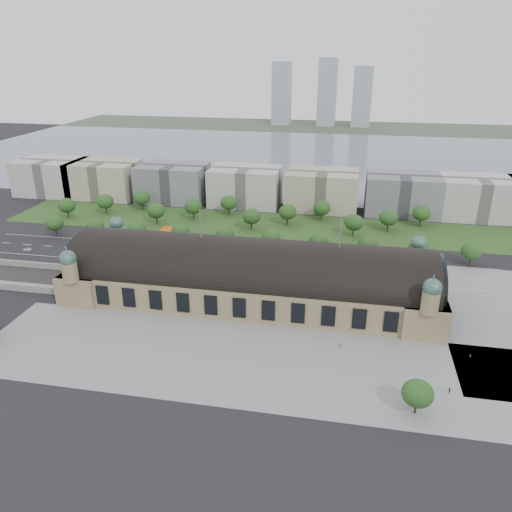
% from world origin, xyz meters
% --- Properties ---
extents(ground, '(900.00, 900.00, 0.00)m').
position_xyz_m(ground, '(0.00, 0.00, 0.00)').
color(ground, black).
rests_on(ground, ground).
extents(station, '(150.00, 48.40, 44.30)m').
position_xyz_m(station, '(0.00, 0.00, 10.28)').
color(station, '#96855D').
rests_on(station, ground).
extents(track_cutting, '(70.00, 24.00, 3.10)m').
position_xyz_m(track_cutting, '(-110.00, -2.21, 0.70)').
color(track_cutting, black).
rests_on(track_cutting, ground).
extents(plaza_south, '(190.00, 48.00, 0.12)m').
position_xyz_m(plaza_south, '(10.00, -44.00, 0.00)').
color(plaza_south, gray).
rests_on(plaza_south, ground).
extents(road_slab, '(260.00, 26.00, 0.10)m').
position_xyz_m(road_slab, '(-20.00, 38.00, 0.00)').
color(road_slab, black).
rests_on(road_slab, ground).
extents(grass_belt, '(300.00, 45.00, 0.10)m').
position_xyz_m(grass_belt, '(-15.00, 93.00, 0.00)').
color(grass_belt, '#305421').
rests_on(grass_belt, ground).
extents(petrol_station, '(14.00, 13.00, 5.05)m').
position_xyz_m(petrol_station, '(-53.91, 65.28, 2.95)').
color(petrol_station, '#C84F0B').
rests_on(petrol_station, ground).
extents(lake, '(700.00, 320.00, 0.08)m').
position_xyz_m(lake, '(0.00, 298.00, 0.00)').
color(lake, slate).
rests_on(lake, ground).
extents(far_shore, '(700.00, 120.00, 0.14)m').
position_xyz_m(far_shore, '(0.00, 498.00, 0.00)').
color(far_shore, '#44513D').
rests_on(far_shore, ground).
extents(far_tower_left, '(24.00, 24.00, 80.00)m').
position_xyz_m(far_tower_left, '(-60.00, 508.00, 40.00)').
color(far_tower_left, '#9EA8B2').
rests_on(far_tower_left, ground).
extents(far_tower_mid, '(24.00, 24.00, 85.00)m').
position_xyz_m(far_tower_mid, '(0.00, 508.00, 42.50)').
color(far_tower_mid, '#9EA8B2').
rests_on(far_tower_mid, ground).
extents(far_tower_right, '(24.00, 24.00, 75.00)m').
position_xyz_m(far_tower_right, '(45.00, 508.00, 37.50)').
color(far_tower_right, '#9EA8B2').
rests_on(far_tower_right, ground).
extents(office_0, '(45.00, 32.00, 24.00)m').
position_xyz_m(office_0, '(-170.00, 133.00, 12.00)').
color(office_0, '#B7B5AE').
rests_on(office_0, ground).
extents(office_1, '(45.00, 32.00, 24.00)m').
position_xyz_m(office_1, '(-130.00, 133.00, 12.00)').
color(office_1, '#BAAC92').
rests_on(office_1, ground).
extents(office_2, '(45.00, 32.00, 24.00)m').
position_xyz_m(office_2, '(-80.00, 133.00, 12.00)').
color(office_2, gray).
rests_on(office_2, ground).
extents(office_3, '(45.00, 32.00, 24.00)m').
position_xyz_m(office_3, '(-30.00, 133.00, 12.00)').
color(office_3, '#B7B5AE').
rests_on(office_3, ground).
extents(office_4, '(45.00, 32.00, 24.00)m').
position_xyz_m(office_4, '(20.00, 133.00, 12.00)').
color(office_4, '#BAAC92').
rests_on(office_4, ground).
extents(office_5, '(45.00, 32.00, 24.00)m').
position_xyz_m(office_5, '(70.00, 133.00, 12.00)').
color(office_5, gray).
rests_on(office_5, ground).
extents(office_6, '(45.00, 32.00, 24.00)m').
position_xyz_m(office_6, '(115.00, 133.00, 12.00)').
color(office_6, '#B7B5AE').
rests_on(office_6, ground).
extents(tree_row_0, '(9.60, 9.60, 11.52)m').
position_xyz_m(tree_row_0, '(-120.00, 53.00, 7.43)').
color(tree_row_0, '#2D2116').
rests_on(tree_row_0, ground).
extents(tree_row_1, '(9.60, 9.60, 11.52)m').
position_xyz_m(tree_row_1, '(-96.00, 53.00, 7.43)').
color(tree_row_1, '#2D2116').
rests_on(tree_row_1, ground).
extents(tree_row_2, '(9.60, 9.60, 11.52)m').
position_xyz_m(tree_row_2, '(-72.00, 53.00, 7.43)').
color(tree_row_2, '#2D2116').
rests_on(tree_row_2, ground).
extents(tree_row_3, '(9.60, 9.60, 11.52)m').
position_xyz_m(tree_row_3, '(-48.00, 53.00, 7.43)').
color(tree_row_3, '#2D2116').
rests_on(tree_row_3, ground).
extents(tree_row_4, '(9.60, 9.60, 11.52)m').
position_xyz_m(tree_row_4, '(-24.00, 53.00, 7.43)').
color(tree_row_4, '#2D2116').
rests_on(tree_row_4, ground).
extents(tree_row_5, '(9.60, 9.60, 11.52)m').
position_xyz_m(tree_row_5, '(0.00, 53.00, 7.43)').
color(tree_row_5, '#2D2116').
rests_on(tree_row_5, ground).
extents(tree_row_6, '(9.60, 9.60, 11.52)m').
position_xyz_m(tree_row_6, '(24.00, 53.00, 7.43)').
color(tree_row_6, '#2D2116').
rests_on(tree_row_6, ground).
extents(tree_row_7, '(9.60, 9.60, 11.52)m').
position_xyz_m(tree_row_7, '(48.00, 53.00, 7.43)').
color(tree_row_7, '#2D2116').
rests_on(tree_row_7, ground).
extents(tree_row_8, '(9.60, 9.60, 11.52)m').
position_xyz_m(tree_row_8, '(72.00, 53.00, 7.43)').
color(tree_row_8, '#2D2116').
rests_on(tree_row_8, ground).
extents(tree_row_9, '(9.60, 9.60, 11.52)m').
position_xyz_m(tree_row_9, '(96.00, 53.00, 7.43)').
color(tree_row_9, '#2D2116').
rests_on(tree_row_9, ground).
extents(tree_belt_0, '(10.40, 10.40, 12.48)m').
position_xyz_m(tree_belt_0, '(-130.00, 83.00, 8.05)').
color(tree_belt_0, '#2D2116').
rests_on(tree_belt_0, ground).
extents(tree_belt_1, '(10.40, 10.40, 12.48)m').
position_xyz_m(tree_belt_1, '(-111.00, 95.00, 8.05)').
color(tree_belt_1, '#2D2116').
rests_on(tree_belt_1, ground).
extents(tree_belt_2, '(10.40, 10.40, 12.48)m').
position_xyz_m(tree_belt_2, '(-92.00, 107.00, 8.05)').
color(tree_belt_2, '#2D2116').
rests_on(tree_belt_2, ground).
extents(tree_belt_3, '(10.40, 10.40, 12.48)m').
position_xyz_m(tree_belt_3, '(-73.00, 83.00, 8.05)').
color(tree_belt_3, '#2D2116').
rests_on(tree_belt_3, ground).
extents(tree_belt_4, '(10.40, 10.40, 12.48)m').
position_xyz_m(tree_belt_4, '(-54.00, 95.00, 8.05)').
color(tree_belt_4, '#2D2116').
rests_on(tree_belt_4, ground).
extents(tree_belt_5, '(10.40, 10.40, 12.48)m').
position_xyz_m(tree_belt_5, '(-35.00, 107.00, 8.05)').
color(tree_belt_5, '#2D2116').
rests_on(tree_belt_5, ground).
extents(tree_belt_6, '(10.40, 10.40, 12.48)m').
position_xyz_m(tree_belt_6, '(-16.00, 83.00, 8.05)').
color(tree_belt_6, '#2D2116').
rests_on(tree_belt_6, ground).
extents(tree_belt_7, '(10.40, 10.40, 12.48)m').
position_xyz_m(tree_belt_7, '(3.00, 95.00, 8.05)').
color(tree_belt_7, '#2D2116').
rests_on(tree_belt_7, ground).
extents(tree_belt_8, '(10.40, 10.40, 12.48)m').
position_xyz_m(tree_belt_8, '(22.00, 107.00, 8.05)').
color(tree_belt_8, '#2D2116').
rests_on(tree_belt_8, ground).
extents(tree_belt_9, '(10.40, 10.40, 12.48)m').
position_xyz_m(tree_belt_9, '(41.00, 83.00, 8.05)').
color(tree_belt_9, '#2D2116').
rests_on(tree_belt_9, ground).
extents(tree_belt_10, '(10.40, 10.40, 12.48)m').
position_xyz_m(tree_belt_10, '(60.00, 95.00, 8.05)').
color(tree_belt_10, '#2D2116').
rests_on(tree_belt_10, ground).
extents(tree_belt_11, '(10.40, 10.40, 12.48)m').
position_xyz_m(tree_belt_11, '(79.00, 107.00, 8.05)').
color(tree_belt_11, '#2D2116').
rests_on(tree_belt_11, ground).
extents(tree_plaza_s, '(9.00, 9.00, 10.64)m').
position_xyz_m(tree_plaza_s, '(60.00, -60.00, 6.80)').
color(tree_plaza_s, '#2D2116').
rests_on(tree_plaza_s, ground).
extents(traffic_car_0, '(4.57, 1.85, 1.56)m').
position_xyz_m(traffic_car_0, '(-122.49, 30.28, 0.78)').
color(traffic_car_0, silver).
rests_on(traffic_car_0, ground).
extents(traffic_car_1, '(4.92, 1.74, 1.62)m').
position_xyz_m(traffic_car_1, '(-100.11, 37.05, 0.81)').
color(traffic_car_1, gray).
rests_on(traffic_car_1, ground).
extents(traffic_car_2, '(5.82, 3.16, 1.55)m').
position_xyz_m(traffic_car_2, '(-60.99, 32.74, 0.77)').
color(traffic_car_2, black).
rests_on(traffic_car_2, ground).
extents(traffic_car_3, '(4.69, 2.30, 1.31)m').
position_xyz_m(traffic_car_3, '(-27.50, 41.42, 0.66)').
color(traffic_car_3, maroon).
rests_on(traffic_car_3, ground).
extents(traffic_car_4, '(4.52, 2.04, 1.51)m').
position_xyz_m(traffic_car_4, '(3.47, 31.32, 0.75)').
color(traffic_car_4, navy).
rests_on(traffic_car_4, ground).
extents(traffic_car_5, '(5.07, 2.05, 1.64)m').
position_xyz_m(traffic_car_5, '(31.04, 41.24, 0.82)').
color(traffic_car_5, '#4F5055').
rests_on(traffic_car_5, ground).
extents(traffic_car_6, '(5.60, 3.03, 1.49)m').
position_xyz_m(traffic_car_6, '(77.98, 31.58, 0.75)').
color(traffic_car_6, white).
rests_on(traffic_car_6, ground).
extents(parked_car_0, '(4.68, 3.93, 1.51)m').
position_xyz_m(parked_car_0, '(-59.12, 22.26, 0.76)').
color(parked_car_0, black).
rests_on(parked_car_0, ground).
extents(parked_car_1, '(5.72, 5.29, 1.49)m').
position_xyz_m(parked_car_1, '(-60.02, 25.00, 0.74)').
color(parked_car_1, maroon).
rests_on(parked_car_1, ground).
extents(parked_car_2, '(5.69, 5.20, 1.60)m').
position_xyz_m(parked_car_2, '(-61.36, 25.00, 0.80)').
color(parked_car_2, '#1B1948').
rests_on(parked_car_2, ground).
extents(parked_car_3, '(4.32, 3.63, 1.39)m').
position_xyz_m(parked_car_3, '(-41.60, 24.66, 0.70)').
color(parked_car_3, '#515359').
rests_on(parked_car_3, ground).
extents(parked_car_4, '(3.96, 3.55, 1.31)m').
position_xyz_m(parked_car_4, '(-42.23, 21.00, 0.65)').
color(parked_car_4, silver).
rests_on(parked_car_4, ground).
extents(parked_car_5, '(5.77, 5.22, 1.49)m').
position_xyz_m(parked_car_5, '(-40.82, 21.60, 0.75)').
color(parked_car_5, '#979A9F').
rests_on(parked_car_5, ground).
extents(parked_car_6, '(5.01, 4.10, 1.37)m').
position_xyz_m(parked_car_6, '(-27.75, 21.00, 0.68)').
color(parked_car_6, black).
rests_on(parked_car_6, ground).
extents(bus_west, '(10.76, 3.37, 2.95)m').
position_xyz_m(bus_west, '(-13.89, 27.00, 1.47)').
color(bus_west, '#B6291D').
rests_on(bus_west, ground).
extents(bus_mid, '(11.96, 3.17, 3.31)m').
position_xyz_m(bus_mid, '(6.76, 29.55, 1.65)').
color(bus_mid, '#BFB0B0').
rests_on(bus_mid, ground).
extents(bus_east, '(12.75, 4.21, 3.49)m').
position_xyz_m(bus_east, '(40.00, 29.79, 1.74)').
color(bus_east, beige).
rests_on(bus_east, ground).
extents(pedestrian_0, '(1.04, 0.76, 1.91)m').
position_xyz_m(pedestrian_0, '(37.83, -30.81, 0.95)').
color(pedestrian_0, gray).
rests_on(pedestrian_0, ground).
extents(pedestrian_2, '(0.65, 0.88, 1.61)m').
position_xyz_m(pedestrian_2, '(80.99, -28.08, 0.80)').
color(pedestrian_2, gray).
rests_on(pedestrian_2, ground).
extents(pedestrian_4, '(1.16, 1.29, 1.89)m').
position_xyz_m(pedestrian_4, '(70.96, -49.09, 0.95)').
color(pedestrian_4, gray).
rests_on(pedestrian_4, ground).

